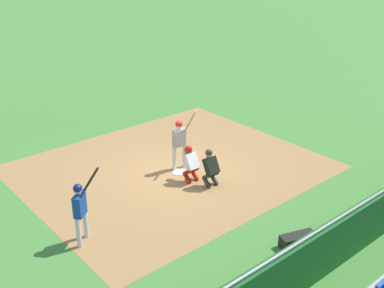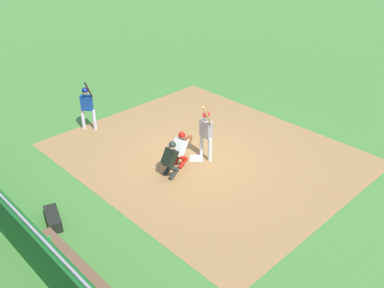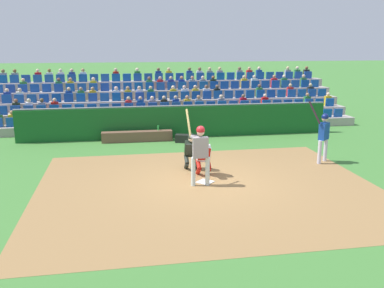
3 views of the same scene
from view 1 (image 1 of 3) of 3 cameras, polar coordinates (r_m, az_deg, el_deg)
ground_plane at (r=16.29m, az=-1.51°, el=-3.48°), size 160.00×160.00×0.00m
infield_dirt_patch at (r=16.64m, az=-2.59°, el=-2.86°), size 9.96×8.42×0.01m
home_plate_marker at (r=16.29m, az=-1.51°, el=-3.43°), size 0.62×0.62×0.02m
batter_at_plate at (r=16.10m, az=-1.53°, el=0.63°), size 0.65×0.65×2.24m
catcher_crouching at (r=15.47m, az=-0.20°, el=-2.11°), size 0.46×0.71×1.27m
home_plate_umpire at (r=15.18m, az=2.25°, el=-2.71°), size 0.47×0.49×1.27m
dugout_wall at (r=12.31m, az=17.90°, el=-10.89°), size 13.77×0.24×1.45m
dugout_bench at (r=14.14m, az=19.81°, el=-8.63°), size 3.00×0.40×0.44m
water_bottle_on_bench at (r=13.24m, az=18.23°, el=-9.08°), size 0.07×0.07×0.21m
equipment_duffel_bag at (r=12.89m, az=12.78°, el=-11.37°), size 1.04×0.65×0.34m
on_deck_batter at (r=12.57m, az=-13.48°, el=-7.43°), size 0.81×0.52×2.17m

